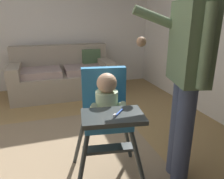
{
  "coord_description": "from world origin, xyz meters",
  "views": [
    {
      "loc": [
        0.04,
        -1.9,
        1.34
      ],
      "look_at": [
        0.55,
        -0.33,
        0.79
      ],
      "focal_mm": 34.91,
      "sensor_mm": 36.0,
      "label": 1
    }
  ],
  "objects": [
    {
      "name": "high_chair",
      "position": [
        0.48,
        -0.4,
        0.67
      ],
      "size": [
        0.69,
        0.79,
        0.97
      ],
      "rotation": [
        0.0,
        0.0,
        -1.72
      ],
      "color": "#303636",
      "rests_on": "ground"
    },
    {
      "name": "wall_far",
      "position": [
        0.0,
        2.53,
        1.31
      ],
      "size": [
        5.24,
        0.06,
        2.61
      ],
      "primitive_type": "cube",
      "color": "silver",
      "rests_on": "ground"
    },
    {
      "name": "couch",
      "position": [
        0.37,
        2.01,
        0.33
      ],
      "size": [
        1.76,
        0.86,
        0.86
      ],
      "rotation": [
        0.0,
        0.0,
        -1.57
      ],
      "color": "gray",
      "rests_on": "ground"
    },
    {
      "name": "ground",
      "position": [
        0.0,
        0.0,
        -0.05
      ],
      "size": [
        6.04,
        6.61,
        0.1
      ],
      "primitive_type": "cube",
      "color": "#997947"
    },
    {
      "name": "adult_standing",
      "position": [
        1.07,
        -0.55,
        0.93
      ],
      "size": [
        0.5,
        0.58,
        1.64
      ],
      "rotation": [
        0.0,
        0.0,
        2.9
      ],
      "color": "#3C455E",
      "rests_on": "ground"
    }
  ]
}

